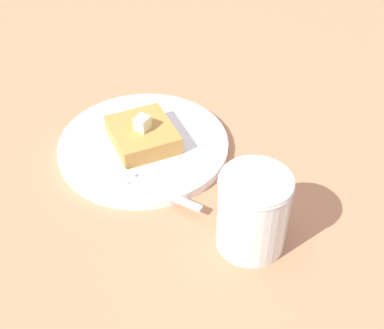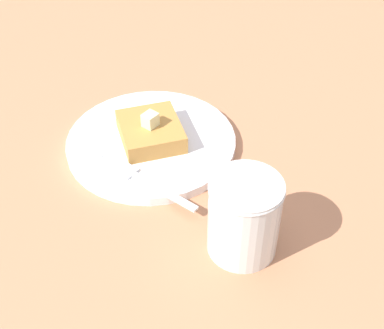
% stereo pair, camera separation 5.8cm
% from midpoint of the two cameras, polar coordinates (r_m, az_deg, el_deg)
% --- Properties ---
extents(table_surface, '(1.21, 1.21, 0.02)m').
position_cam_midpoint_polar(table_surface, '(0.83, -2.80, 6.10)').
color(table_surface, '#B47651').
rests_on(table_surface, ground).
extents(plate, '(0.23, 0.23, 0.01)m').
position_cam_midpoint_polar(plate, '(0.74, -7.44, 1.97)').
color(plate, white).
rests_on(plate, table_surface).
extents(toast_slice_center, '(0.10, 0.11, 0.03)m').
position_cam_midpoint_polar(toast_slice_center, '(0.72, -7.56, 3.08)').
color(toast_slice_center, '#B9813C').
rests_on(toast_slice_center, plate).
extents(butter_pat_primary, '(0.03, 0.03, 0.02)m').
position_cam_midpoint_polar(butter_pat_primary, '(0.71, -7.65, 4.30)').
color(butter_pat_primary, beige).
rests_on(butter_pat_primary, toast_slice_center).
extents(fork, '(0.13, 0.11, 0.00)m').
position_cam_midpoint_polar(fork, '(0.67, -8.22, -1.97)').
color(fork, silver).
rests_on(fork, plate).
extents(syrup_jar, '(0.08, 0.08, 0.10)m').
position_cam_midpoint_polar(syrup_jar, '(0.59, 3.69, -5.51)').
color(syrup_jar, '#371705').
rests_on(syrup_jar, table_surface).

